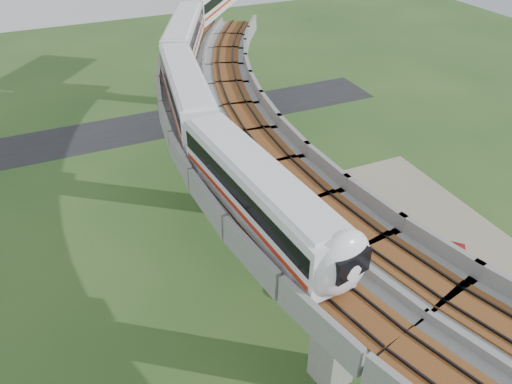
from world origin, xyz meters
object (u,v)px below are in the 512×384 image
(car_dark, at_px, (368,236))
(car_red, at_px, (455,259))
(car_white, at_px, (503,322))
(metro_train, at_px, (208,60))

(car_dark, bearing_deg, car_red, -166.04)
(car_white, distance_m, car_dark, 12.41)
(metro_train, bearing_deg, car_dark, -62.74)
(metro_train, xyz_separation_m, car_red, (13.24, -21.64, -11.64))
(car_red, bearing_deg, metro_train, 166.82)
(metro_train, xyz_separation_m, car_dark, (8.39, -16.29, -11.60))
(car_white, bearing_deg, car_red, 43.63)
(metro_train, bearing_deg, car_red, -58.54)
(car_white, relative_size, car_dark, 0.68)
(car_red, distance_m, car_dark, 7.22)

